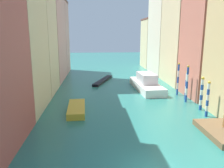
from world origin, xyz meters
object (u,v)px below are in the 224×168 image
object	(u,v)px
motorboat_0	(76,109)
waterfront_dock	(222,132)
mooring_pole_0	(208,99)
mooring_pole_3	(186,85)
vaporetto_white	(146,84)
mooring_pole_4	(178,79)
mooring_pole_2	(187,84)
gondola_black	(103,81)
mooring_pole_1	(202,93)

from	to	relation	value
motorboat_0	waterfront_dock	bearing A→B (deg)	-28.48
mooring_pole_0	motorboat_0	bearing A→B (deg)	169.41
motorboat_0	mooring_pole_3	bearing A→B (deg)	15.53
waterfront_dock	motorboat_0	size ratio (longest dim) A/B	0.93
waterfront_dock	vaporetto_white	distance (m)	18.16
mooring_pole_0	waterfront_dock	bearing A→B (deg)	-100.17
mooring_pole_0	motorboat_0	world-z (taller)	mooring_pole_0
waterfront_dock	mooring_pole_4	xyz separation A→B (m)	(0.89, 14.14, 2.25)
waterfront_dock	mooring_pole_4	bearing A→B (deg)	86.38
mooring_pole_3	mooring_pole_4	xyz separation A→B (m)	(-0.38, 2.35, 0.43)
mooring_pole_2	motorboat_0	size ratio (longest dim) A/B	0.84
mooring_pole_3	motorboat_0	distance (m)	15.88
waterfront_dock	gondola_black	size ratio (longest dim) A/B	0.60
mooring_pole_2	mooring_pole_3	distance (m)	1.55
gondola_black	motorboat_0	size ratio (longest dim) A/B	1.55
mooring_pole_0	mooring_pole_2	size ratio (longest dim) A/B	0.81
vaporetto_white	mooring_pole_3	bearing A→B (deg)	-54.58
waterfront_dock	mooring_pole_3	bearing A→B (deg)	83.83
mooring_pole_1	motorboat_0	size ratio (longest dim) A/B	0.69
mooring_pole_2	mooring_pole_4	distance (m)	3.73
waterfront_dock	mooring_pole_4	size ratio (longest dim) A/B	1.13
mooring_pole_1	gondola_black	xyz separation A→B (m)	(-11.29, 17.79, -1.91)
mooring_pole_0	gondola_black	bearing A→B (deg)	118.58
mooring_pole_4	mooring_pole_3	bearing A→B (deg)	-80.83
mooring_pole_0	mooring_pole_4	world-z (taller)	mooring_pole_4
mooring_pole_2	gondola_black	world-z (taller)	mooring_pole_2
mooring_pole_2	gondola_black	distance (m)	18.18
mooring_pole_3	gondola_black	size ratio (longest dim) A/B	0.44
mooring_pole_0	mooring_pole_3	world-z (taller)	mooring_pole_0
mooring_pole_2	motorboat_0	world-z (taller)	mooring_pole_2
mooring_pole_0	mooring_pole_1	size ratio (longest dim) A/B	0.99
gondola_black	waterfront_dock	bearing A→B (deg)	-67.95
gondola_black	motorboat_0	bearing A→B (deg)	-102.66
vaporetto_white	mooring_pole_0	bearing A→B (deg)	-73.31
mooring_pole_1	motorboat_0	world-z (taller)	mooring_pole_1
vaporetto_white	motorboat_0	world-z (taller)	vaporetto_white
gondola_black	vaporetto_white	bearing A→B (deg)	-44.82
mooring_pole_0	mooring_pole_3	size ratio (longest dim) A/B	1.01
waterfront_dock	mooring_pole_0	bearing A→B (deg)	79.83
waterfront_dock	mooring_pole_1	distance (m)	7.39
waterfront_dock	mooring_pole_0	world-z (taller)	mooring_pole_0
mooring_pole_3	mooring_pole_4	bearing A→B (deg)	99.17
vaporetto_white	motorboat_0	distance (m)	15.01
waterfront_dock	mooring_pole_4	world-z (taller)	mooring_pole_4
mooring_pole_0	mooring_pole_1	bearing A→B (deg)	80.69
mooring_pole_0	mooring_pole_2	world-z (taller)	mooring_pole_2
mooring_pole_2	mooring_pole_4	bearing A→B (deg)	87.97
waterfront_dock	vaporetto_white	bearing A→B (deg)	99.72
mooring_pole_2	gondola_black	bearing A→B (deg)	126.87
mooring_pole_3	motorboat_0	xyz separation A→B (m)	(-15.21, -4.23, -1.73)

